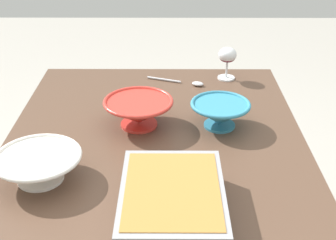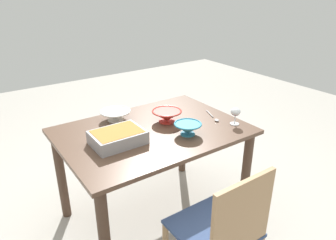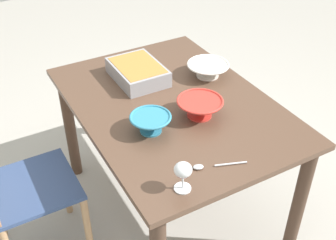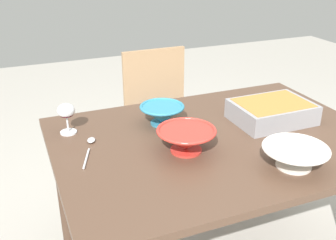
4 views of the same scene
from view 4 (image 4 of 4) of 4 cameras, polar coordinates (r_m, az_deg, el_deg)
The scene contains 8 objects.
dining_table at distance 1.66m, azimuth 6.77°, elevation -6.17°, with size 1.27×0.91×0.75m.
chair at distance 2.41m, azimuth -0.97°, elevation 0.35°, with size 0.41×0.41×0.88m.
wine_glass at distance 1.64m, azimuth -14.27°, elevation 1.03°, with size 0.07×0.07×0.13m.
casserole_dish at distance 1.77m, azimuth 14.58°, elevation 1.29°, with size 0.33×0.24×0.09m.
mixing_bowl at distance 1.69m, azimuth -0.85°, elevation 0.94°, with size 0.19×0.19×0.08m.
small_bowl at distance 1.44m, azimuth 17.61°, elevation -4.82°, with size 0.23×0.23×0.08m.
serving_bowl at distance 1.47m, azimuth 2.62°, elevation -2.68°, with size 0.22×0.22×0.09m.
serving_spoon at distance 1.54m, azimuth -11.07°, elevation -3.60°, with size 0.09×0.22×0.01m.
Camera 4 is at (-0.72, -1.24, 1.47)m, focal length 42.82 mm.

